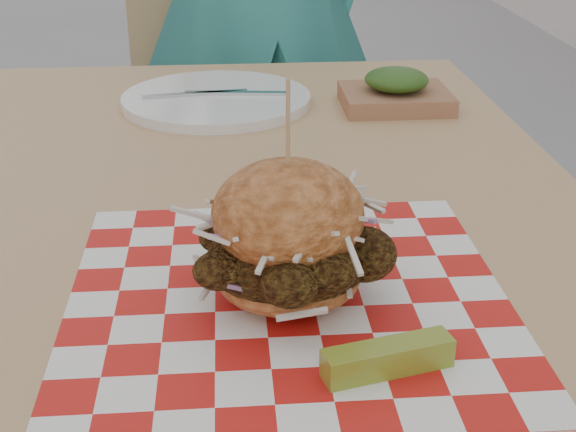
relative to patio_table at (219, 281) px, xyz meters
name	(u,v)px	position (x,y,z in m)	size (l,w,h in m)	color
patio_table	(219,281)	(0.00, 0.00, 0.00)	(0.80, 1.20, 0.75)	tan
patio_chair	(224,96)	(0.01, 1.08, -0.12)	(0.46, 0.47, 0.95)	tan
paper_liner	(288,297)	(0.06, -0.17, 0.08)	(0.36, 0.36, 0.00)	red
sandwich	(288,241)	(0.06, -0.17, 0.13)	(0.16, 0.16, 0.18)	#C57237
pickle_spear	(388,358)	(0.12, -0.28, 0.09)	(0.10, 0.02, 0.02)	olive
place_setting	(216,100)	(0.00, 0.37, 0.09)	(0.27, 0.27, 0.02)	white
kraft_tray	(396,92)	(0.25, 0.34, 0.10)	(0.15, 0.12, 0.06)	#9A6646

